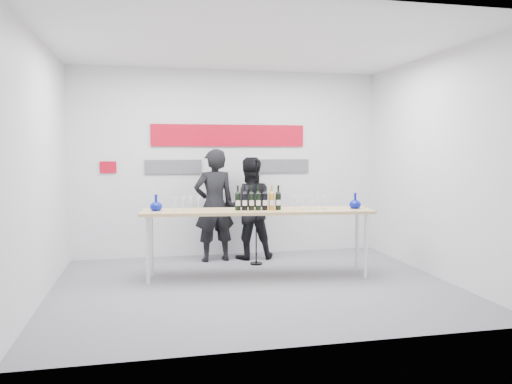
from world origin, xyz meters
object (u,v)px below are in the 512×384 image
presenter_left (214,205)px  mic_stand (256,233)px  tasting_table (258,215)px  presenter_right (249,208)px

presenter_left → mic_stand: 0.79m
tasting_table → mic_stand: mic_stand is taller
tasting_table → presenter_right: 1.19m
presenter_left → presenter_right: 0.57m
mic_stand → presenter_left: bearing=162.1°
presenter_right → mic_stand: presenter_right is taller
presenter_right → tasting_table: bearing=85.4°
presenter_right → mic_stand: bearing=94.4°
tasting_table → presenter_right: bearing=90.9°
tasting_table → presenter_left: 1.20m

